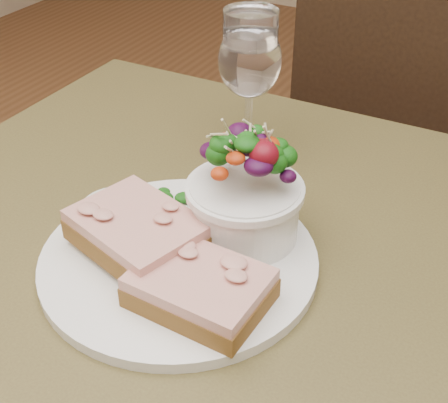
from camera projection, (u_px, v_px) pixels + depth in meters
The scene contains 9 objects.
cafe_table at pixel (201, 335), 0.69m from camera, with size 0.80×0.80×0.75m.
chair_far at pixel (406, 253), 1.36m from camera, with size 0.45×0.45×0.90m.
dinner_plate at pixel (179, 259), 0.63m from camera, with size 0.28×0.28×0.01m, color white.
sandwich_front at pixel (200, 288), 0.56m from camera, with size 0.12×0.09×0.03m.
sandwich_back at pixel (138, 231), 0.62m from camera, with size 0.15×0.13×0.03m.
ramekin at pixel (115, 217), 0.65m from camera, with size 0.06×0.06×0.04m.
salad_bowl at pixel (245, 187), 0.62m from camera, with size 0.11×0.11×0.13m.
garnish at pixel (158, 200), 0.69m from camera, with size 0.05×0.04×0.02m.
wine_glass at pixel (250, 65), 0.74m from camera, with size 0.08×0.08×0.18m.
Camera 1 is at (0.25, -0.41, 1.17)m, focal length 50.00 mm.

